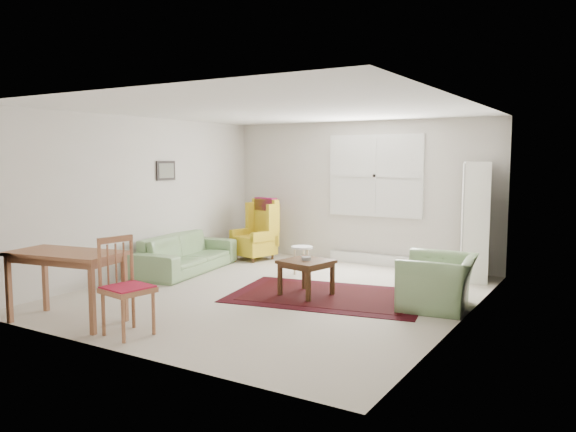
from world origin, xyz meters
The scene contains 10 objects.
room centered at (0.02, 0.21, 1.26)m, with size 5.04×5.54×2.51m.
rug centered at (0.66, 0.24, 0.01)m, with size 2.56×1.64×0.03m, color black, non-canonical shape.
sofa centered at (-2.09, 0.53, 0.42)m, with size 2.06×0.81×0.83m, color #7A9D69.
armchair centered at (2.10, 0.44, 0.39)m, with size 1.01×0.88×0.79m, color #7A9D69.
wingback_chair centered at (-1.75, 1.99, 0.56)m, with size 0.65×0.69×1.13m, color gold, non-canonical shape.
coffee_table centered at (0.39, 0.13, 0.25)m, with size 0.60×0.60×0.49m, color #432814, non-canonical shape.
stool centered at (-0.35, 1.31, 0.23)m, with size 0.34×0.34×0.46m, color white, non-canonical shape.
cabinet centered at (2.10, 2.35, 0.90)m, with size 0.38×0.72×1.80m, color white, non-canonical shape.
desk centered at (-1.33, -2.35, 0.41)m, with size 1.28×0.64×0.81m, color #965E3C, non-canonical shape.
desk_chair centered at (-0.38, -2.33, 0.52)m, with size 0.45×0.45×1.03m, color #965E3C, non-canonical shape.
Camera 1 is at (4.05, -6.39, 1.87)m, focal length 35.00 mm.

